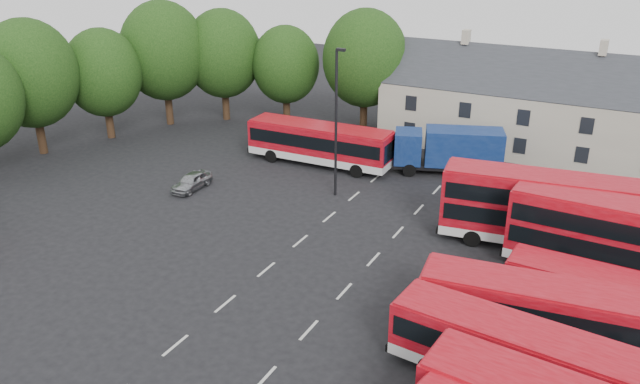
{
  "coord_description": "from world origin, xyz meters",
  "views": [
    {
      "loc": [
        17.35,
        -24.23,
        18.21
      ],
      "look_at": [
        -0.17,
        8.98,
        2.2
      ],
      "focal_mm": 35.0,
      "sensor_mm": 36.0,
      "label": 1
    }
  ],
  "objects_px": {
    "bus_dd_south": "(619,237)",
    "box_truck": "(450,149)",
    "silver_car": "(192,181)",
    "lamppost": "(336,120)"
  },
  "relations": [
    {
      "from": "bus_dd_south",
      "to": "box_truck",
      "type": "relative_size",
      "value": 1.33
    },
    {
      "from": "bus_dd_south",
      "to": "silver_car",
      "type": "xyz_separation_m",
      "value": [
        -29.0,
        -0.5,
        -2.06
      ]
    },
    {
      "from": "silver_car",
      "to": "lamppost",
      "type": "relative_size",
      "value": 0.35
    },
    {
      "from": "silver_car",
      "to": "lamppost",
      "type": "xyz_separation_m",
      "value": [
        10.05,
        4.04,
        5.09
      ]
    },
    {
      "from": "bus_dd_south",
      "to": "box_truck",
      "type": "bearing_deg",
      "value": 139.92
    },
    {
      "from": "lamppost",
      "to": "silver_car",
      "type": "bearing_deg",
      "value": -158.1
    },
    {
      "from": "box_truck",
      "to": "silver_car",
      "type": "xyz_separation_m",
      "value": [
        -16.04,
        -12.22,
        -1.42
      ]
    },
    {
      "from": "box_truck",
      "to": "silver_car",
      "type": "height_order",
      "value": "box_truck"
    },
    {
      "from": "box_truck",
      "to": "lamppost",
      "type": "bearing_deg",
      "value": -145.99
    },
    {
      "from": "bus_dd_south",
      "to": "lamppost",
      "type": "distance_m",
      "value": 19.51
    }
  ]
}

